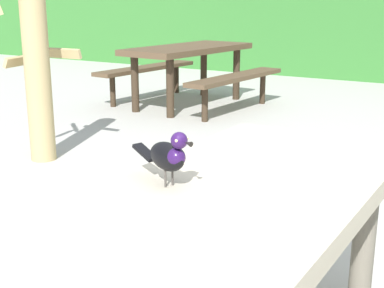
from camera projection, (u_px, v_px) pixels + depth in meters
picnic_table_foreground at (220, 252)px, 1.63m from camera, size 1.72×1.82×0.74m
bird_grackle at (169, 155)px, 1.64m from camera, size 0.28×0.13×0.18m
picnic_table_mid_right at (189, 61)px, 6.60m from camera, size 1.84×1.87×0.74m
stalk_post_left_side at (37, 70)px, 4.28m from camera, size 0.51×0.64×1.49m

